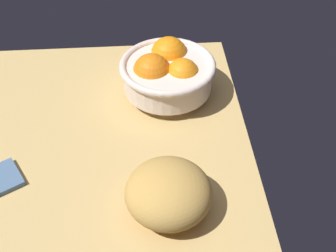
# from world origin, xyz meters

# --- Properties ---
(ground_plane) EXTENTS (0.70, 0.67, 0.03)m
(ground_plane) POSITION_xyz_m (0.00, 0.00, -0.01)
(ground_plane) COLOR tan
(fruit_bowl) EXTENTS (0.22, 0.22, 0.11)m
(fruit_bowl) POSITION_xyz_m (-0.19, -0.13, 0.06)
(fruit_bowl) COLOR silver
(fruit_bowl) RESTS_ON ground
(bread_loaf) EXTENTS (0.20, 0.21, 0.09)m
(bread_loaf) POSITION_xyz_m (-0.17, 0.20, 0.05)
(bread_loaf) COLOR tan
(bread_loaf) RESTS_ON ground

